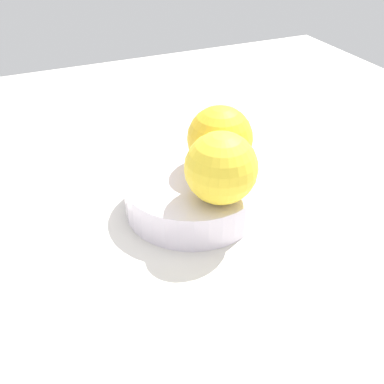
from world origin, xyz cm
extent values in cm
cube|color=silver|center=(0.00, 0.00, -1.00)|extent=(110.00, 110.00, 2.00)
cylinder|color=silver|center=(0.00, 0.00, 0.36)|extent=(9.56, 9.56, 0.72)
cylinder|color=silver|center=(0.00, 0.00, 1.99)|extent=(15.41, 15.41, 3.98)
sphere|color=yellow|center=(4.59, 1.20, 7.79)|extent=(7.62, 7.62, 7.62)
sphere|color=yellow|center=(-1.39, 4.09, 7.75)|extent=(7.53, 7.53, 7.53)
camera|label=1|loc=(41.68, -18.55, 32.80)|focal=44.86mm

